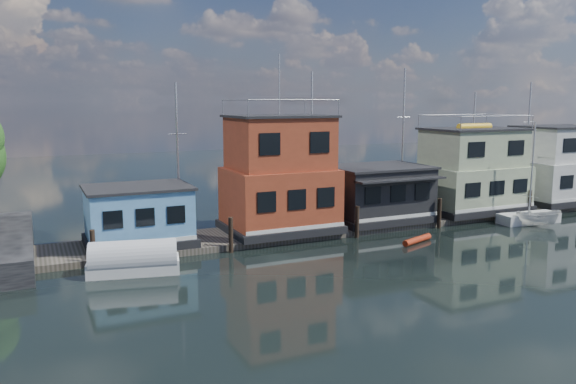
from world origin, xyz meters
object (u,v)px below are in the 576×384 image
houseboat_white (560,166)px  day_sailer (529,217)px  houseboat_red (280,177)px  red_kayak (417,240)px  houseboat_dark (378,193)px  motorboat (538,218)px  houseboat_blue (139,216)px  houseboat_green (472,172)px  tarp_runabout (134,260)px

houseboat_white → day_sailer: 9.67m
houseboat_red → red_kayak: (7.34, -5.68, -3.89)m
houseboat_dark → motorboat: houseboat_dark is taller
houseboat_blue → motorboat: bearing=-11.0°
houseboat_white → red_kayak: houseboat_white is taller
houseboat_dark → houseboat_green: 9.07m
red_kayak → day_sailer: (11.54, 1.43, 0.23)m
red_kayak → houseboat_green: bearing=9.8°
houseboat_dark → houseboat_blue: bearing=179.9°
houseboat_dark → red_kayak: houseboat_dark is taller
day_sailer → houseboat_white: bearing=31.8°
houseboat_green → motorboat: size_ratio=2.60×
houseboat_blue → houseboat_green: 26.53m
houseboat_blue → tarp_runabout: (-1.13, -4.60, -1.48)m
motorboat → houseboat_white: bearing=-29.0°
houseboat_green → red_kayak: (-9.66, -5.68, -3.34)m
motorboat → red_kayak: 11.16m
houseboat_blue → houseboat_dark: bearing=-0.1°
houseboat_blue → houseboat_red: (9.50, 0.00, 1.90)m
day_sailer → motorboat: bearing=-103.7°
houseboat_red → tarp_runabout: houseboat_red is taller
houseboat_dark → houseboat_green: size_ratio=0.88×
houseboat_green → day_sailer: bearing=-66.1°
houseboat_dark → houseboat_red: bearing=179.9°
motorboat → day_sailer: 1.28m
tarp_runabout → houseboat_red: bearing=35.5°
houseboat_white → red_kayak: bearing=-163.9°
houseboat_blue → houseboat_dark: 17.50m
houseboat_blue → houseboat_green: size_ratio=0.76×
day_sailer → red_kayak: bearing=-168.7°
houseboat_green → tarp_runabout: bearing=-170.6°
houseboat_red → day_sailer: 19.69m
motorboat → houseboat_dark: bearing=91.0°
motorboat → houseboat_green: bearing=43.7°
houseboat_green → red_kayak: houseboat_green is taller
houseboat_red → houseboat_green: bearing=0.0°
houseboat_dark → motorboat: bearing=-27.3°
houseboat_green → houseboat_white: 10.00m
houseboat_blue → day_sailer: bearing=-8.5°
houseboat_blue → houseboat_red: houseboat_red is taller
houseboat_red → houseboat_green: houseboat_red is taller
houseboat_dark → day_sailer: day_sailer is taller
day_sailer → houseboat_blue: bearing=175.7°
houseboat_dark → tarp_runabout: houseboat_dark is taller
houseboat_red → houseboat_dark: (8.00, -0.02, -1.69)m
houseboat_red → houseboat_white: houseboat_red is taller
houseboat_blue → houseboat_green: houseboat_green is taller
houseboat_white → motorboat: size_ratio=2.60×
houseboat_white → red_kayak: size_ratio=2.95×
houseboat_blue → red_kayak: houseboat_blue is taller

